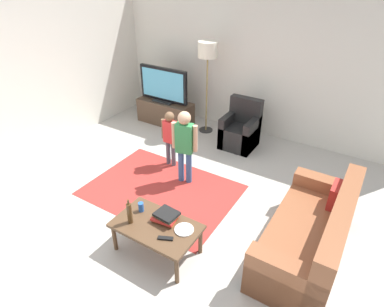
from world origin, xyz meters
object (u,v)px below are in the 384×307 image
coffee_table (156,228)px  tv_remote (165,238)px  tv (164,85)px  armchair (241,131)px  child_center (185,141)px  bottle (130,213)px  book_stack (166,216)px  child_near_tv (170,134)px  tv_stand (165,113)px  couch (313,237)px  plate (184,230)px  soda_can (141,207)px  floor_lamp (208,55)px

coffee_table → tv_remote: 0.26m
tv → armchair: tv is taller
child_center → bottle: child_center is taller
book_stack → tv: bearing=126.3°
child_near_tv → child_center: bearing=-30.9°
book_stack → tv_remote: book_stack is taller
tv_remote → armchair: bearing=74.0°
tv_stand → child_near_tv: size_ratio=1.22×
child_near_tv → book_stack: child_near_tv is taller
tv → bottle: size_ratio=3.35×
child_near_tv → couch: bearing=-16.6°
plate → armchair: bearing=101.5°
tv → couch: 4.15m
plate → bottle: bearing=-159.9°
tv → couch: tv is taller
armchair → coffee_table: (0.25, -2.91, 0.07)m
tv_stand → soda_can: 3.33m
soda_can → armchair: bearing=89.0°
child_near_tv → child_center: size_ratio=0.82×
tv → tv_remote: 3.80m
book_stack → tv_remote: size_ratio=1.81×
bottle → soda_can: size_ratio=2.74×
coffee_table → plate: plate is taller
child_center → floor_lamp: bearing=109.2°
tv_stand → tv: bearing=-90.0°
tv_remote → plate: size_ratio=0.77×
bottle → soda_can: bottle is taller
tv → tv_remote: (2.23, -3.04, -0.42)m
book_stack → bottle: bearing=-143.5°
child_center → plate: 1.56m
plate → tv_remote: bearing=-114.5°
floor_lamp → coffee_table: bearing=-70.4°
book_stack → plate: bearing=-5.1°
child_center → book_stack: child_center is taller
coffee_table → plate: size_ratio=4.55×
floor_lamp → plate: size_ratio=8.09×
floor_lamp → book_stack: size_ratio=5.78×
child_center → coffee_table: size_ratio=1.20×
tv_stand → bottle: size_ratio=3.65×
floor_lamp → child_near_tv: size_ratio=1.81×
plate → couch: bearing=32.6°
book_stack → soda_can: 0.35m
floor_lamp → bottle: (0.82, -3.22, -0.98)m
soda_can → couch: bearing=23.2°
bottle → soda_can: (-0.02, 0.22, -0.08)m
plate → tv_stand: bearing=129.3°
child_center → plate: child_center is taller
coffee_table → tv_remote: tv_remote is taller
tv_remote → soda_can: 0.57m
floor_lamp → tv_stand: bearing=-170.5°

